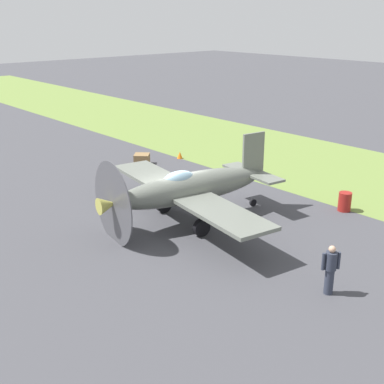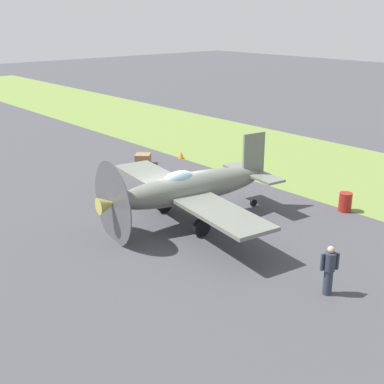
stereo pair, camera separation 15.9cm
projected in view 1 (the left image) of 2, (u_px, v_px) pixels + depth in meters
The scene contains 7 objects.
ground_plane at pixel (173, 214), 23.39m from camera, with size 160.00×160.00×0.00m, color #424247.
grass_verge at pixel (324, 166), 30.91m from camera, with size 120.00×11.00×0.01m, color olive.
airplane_lead at pixel (189, 188), 22.04m from camera, with size 10.64×8.47×3.77m.
ground_crew_chief at pixel (330, 269), 16.46m from camera, with size 0.40×0.54×1.73m.
fuel_drum at pixel (345, 202), 23.68m from camera, with size 0.60×0.60×0.90m, color maroon.
supply_crate at pixel (142, 159), 31.11m from camera, with size 0.90×0.90×0.64m, color olive.
runway_marker_cone at pixel (180, 155), 32.40m from camera, with size 0.36×0.36×0.44m, color orange.
Camera 1 is at (-16.84, 13.76, 8.73)m, focal length 47.35 mm.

